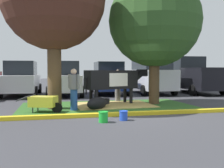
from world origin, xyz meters
The scene contains 17 objects.
ground_plane centered at (0.00, 0.00, 0.00)m, with size 80.00×80.00×0.00m, color #38383D.
grass_island centered at (-0.39, 1.86, 0.01)m, with size 7.07×4.05×0.02m, color #2D5B23.
curb_yellow centered at (-0.39, -0.32, 0.06)m, with size 8.27×0.24×0.12m, color yellow.
hay_bedding centered at (-0.09, 2.20, 0.03)m, with size 3.20×2.40×0.04m, color tan.
shade_tree_right centered at (1.76, 2.24, 3.65)m, with size 4.03×4.03×5.68m.
cow_holstein centered at (-0.04, 2.43, 1.09)m, with size 3.05×1.37×1.54m.
calf_lying centered at (-0.95, 1.21, 0.24)m, with size 1.15×1.16×0.48m.
person_handler centered at (0.39, 3.40, 0.81)m, with size 0.53×0.34×1.52m.
person_visitor_near centered at (-1.85, 1.15, 0.83)m, with size 0.39×0.41×1.56m.
wheelbarrow centered at (-2.92, 0.90, 0.39)m, with size 1.60×0.97×0.63m.
bucket_green centered at (-1.20, -1.24, 0.16)m, with size 0.29×0.29×0.32m.
bucket_blue centered at (-0.56, -1.08, 0.15)m, with size 0.27×0.27×0.29m.
sedan_silver centered at (-4.39, 7.43, 0.98)m, with size 2.12×4.45×2.02m.
sedan_red centered at (-1.92, 7.16, 0.98)m, with size 2.12×4.45×2.02m.
sedan_blue centered at (0.83, 7.57, 0.98)m, with size 2.12×4.45×2.02m.
suv_black centered at (3.54, 7.22, 1.27)m, with size 2.23×4.65×2.52m.
pickup_truck_black centered at (6.48, 7.11, 1.11)m, with size 2.34×5.46×2.42m.
Camera 1 is at (-2.61, -8.54, 1.50)m, focal length 41.78 mm.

